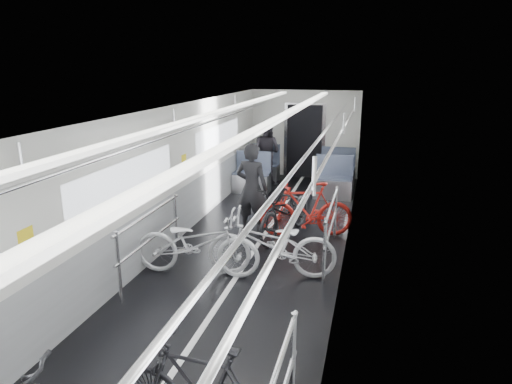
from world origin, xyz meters
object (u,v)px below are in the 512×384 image
bike_right_far (306,209)px  person_standing (252,188)px  bike_right_mid (272,245)px  bike_left_far (197,243)px  person_seated (266,151)px  bike_aisle (286,211)px

bike_right_far → person_standing: person_standing is taller
bike_right_mid → person_standing: 1.99m
bike_right_mid → person_standing: person_standing is taller
bike_left_far → person_seated: (-0.29, 5.74, 0.33)m
bike_aisle → person_seated: 4.07m
bike_left_far → bike_aisle: bearing=-32.5°
bike_right_far → person_standing: bearing=-103.9°
bike_left_far → person_seated: size_ratio=1.14×
person_standing → person_seated: person_standing is taller
bike_left_far → person_seated: 5.76m
person_seated → bike_aisle: bearing=125.9°
bike_aisle → person_standing: (-0.67, 0.10, 0.36)m
bike_left_far → bike_right_mid: size_ratio=0.99×
bike_aisle → person_seated: person_seated is taller
bike_right_far → person_standing: size_ratio=1.00×
bike_right_far → bike_aisle: bearing=-87.8°
bike_left_far → bike_right_mid: bike_right_mid is taller
bike_left_far → bike_right_far: bearing=-39.0°
bike_right_mid → bike_right_far: bike_right_far is taller
bike_right_mid → bike_right_far: (0.25, 1.80, 0.01)m
bike_left_far → person_seated: person_seated is taller
bike_left_far → person_seated: bearing=-2.3°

